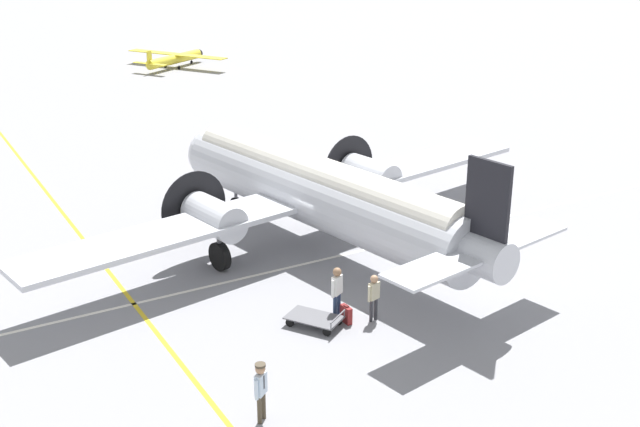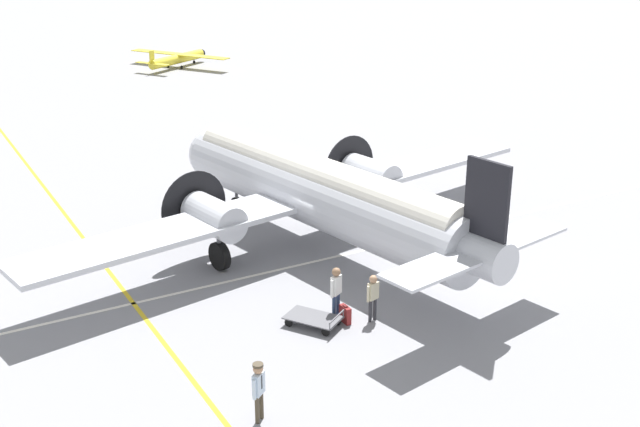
# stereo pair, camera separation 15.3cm
# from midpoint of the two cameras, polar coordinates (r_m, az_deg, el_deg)

# --- Properties ---
(ground_plane) EXTENTS (300.00, 300.00, 0.00)m
(ground_plane) POSITION_cam_midpoint_polar(r_m,az_deg,el_deg) (31.77, -0.14, -2.69)
(ground_plane) COLOR gray
(apron_line_eastwest) EXTENTS (120.00, 0.16, 0.01)m
(apron_line_eastwest) POSITION_cam_midpoint_polar(r_m,az_deg,el_deg) (29.05, -13.71, -5.65)
(apron_line_eastwest) COLOR gold
(apron_line_eastwest) RESTS_ON ground_plane
(apron_line_northsouth) EXTENTS (0.16, 120.00, 0.01)m
(apron_line_northsouth) POSITION_cam_midpoint_polar(r_m,az_deg,el_deg) (31.16, 0.57, -3.17)
(apron_line_northsouth) COLOR silver
(apron_line_northsouth) RESTS_ON ground_plane
(airliner_main) EXTENTS (17.49, 23.50, 5.58)m
(airliner_main) POSITION_cam_midpoint_polar(r_m,az_deg,el_deg) (31.18, -0.62, 1.68)
(airliner_main) COLOR silver
(airliner_main) RESTS_ON ground_plane
(crew_foreground) EXTENTS (0.40, 0.48, 1.72)m
(crew_foreground) POSITION_cam_midpoint_polar(r_m,az_deg,el_deg) (21.30, -4.44, -12.09)
(crew_foreground) COLOR #473D2D
(crew_foreground) RESTS_ON ground_plane
(passenger_boarding) EXTENTS (0.37, 0.55, 1.81)m
(passenger_boarding) POSITION_cam_midpoint_polar(r_m,az_deg,el_deg) (26.26, 1.05, -5.27)
(passenger_boarding) COLOR navy
(passenger_boarding) RESTS_ON ground_plane
(ramp_agent) EXTENTS (0.27, 0.54, 1.63)m
(ramp_agent) POSITION_cam_midpoint_polar(r_m,az_deg,el_deg) (26.18, 3.69, -5.66)
(ramp_agent) COLOR #2D2D33
(ramp_agent) RESTS_ON ground_plane
(suitcase_near_door) EXTENTS (0.50, 0.18, 0.62)m
(suitcase_near_door) POSITION_cam_midpoint_polar(r_m,az_deg,el_deg) (26.35, 1.71, -7.17)
(suitcase_near_door) COLOR maroon
(suitcase_near_door) RESTS_ON ground_plane
(baggage_cart) EXTENTS (2.05, 1.82, 0.56)m
(baggage_cart) POSITION_cam_midpoint_polar(r_m,az_deg,el_deg) (26.12, -0.56, -7.47)
(baggage_cart) COLOR #56565B
(baggage_cart) RESTS_ON ground_plane
(light_aircraft_distant) EXTENTS (9.02, 7.19, 1.93)m
(light_aircraft_distant) POSITION_cam_midpoint_polar(r_m,az_deg,el_deg) (71.53, -10.26, 10.82)
(light_aircraft_distant) COLOR yellow
(light_aircraft_distant) RESTS_ON ground_plane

